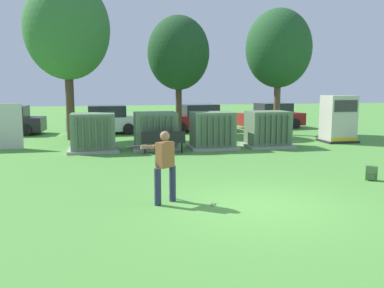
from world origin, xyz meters
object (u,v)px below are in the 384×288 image
sports_ball (213,204)px  parked_car_rightmost (272,116)px  transformer_east (268,129)px  batter (163,163)px  parked_car_right_of_center (197,119)px  transformer_mid_east (212,131)px  backpack (372,173)px  transformer_mid_west (155,131)px  transformer_west (93,133)px  parked_car_left_of_center (105,121)px  generator_enclosure (338,119)px  park_bench (163,140)px  parked_car_leftmost (6,121)px

sports_ball → parked_car_rightmost: size_ratio=0.02×
transformer_east → batter: bearing=-126.7°
transformer_east → parked_car_right_of_center: 7.15m
transformer_mid_east → sports_ball: size_ratio=23.33×
parked_car_right_of_center → backpack: bearing=-81.5°
transformer_mid_west → transformer_west: bearing=-178.1°
sports_ball → parked_car_right_of_center: (3.18, 15.48, 0.71)m
transformer_west → parked_car_left_of_center: 6.54m
batter → generator_enclosure: bearing=41.3°
transformer_mid_west → parked_car_left_of_center: same height
transformer_mid_east → generator_enclosure: bearing=6.3°
transformer_east → transformer_west: bearing=177.8°
parked_car_left_of_center → transformer_west: bearing=-94.9°
transformer_west → park_bench: 3.06m
sports_ball → transformer_mid_east: bearing=75.1°
transformer_east → generator_enclosure: (4.00, 0.74, 0.35)m
transformer_west → sports_ball: transformer_west is taller
transformer_mid_east → parked_car_right_of_center: (0.90, 6.93, -0.04)m
batter → transformer_mid_east: bearing=67.3°
transformer_west → parked_car_rightmost: size_ratio=0.48×
generator_enclosure → parked_car_right_of_center: bearing=132.5°
transformer_mid_east → batter: bearing=-112.7°
backpack → parked_car_rightmost: (3.06, 14.70, 0.54)m
sports_ball → parked_car_leftmost: (-7.82, 15.96, 0.71)m
park_bench → parked_car_left_of_center: 7.97m
transformer_east → parked_car_leftmost: (-12.70, 7.42, -0.04)m
sports_ball → parked_car_left_of_center: size_ratio=0.02×
transformer_mid_west → park_bench: (0.17, -1.21, -0.25)m
parked_car_right_of_center → parked_car_rightmost: bearing=8.4°
transformer_east → parked_car_leftmost: bearing=149.7°
parked_car_right_of_center → generator_enclosure: bearing=-47.5°
generator_enclosure → backpack: size_ratio=5.23×
transformer_east → generator_enclosure: size_ratio=0.91×
park_bench → parked_car_leftmost: 11.35m
parked_car_rightmost → backpack: bearing=-101.8°
batter → parked_car_leftmost: size_ratio=0.40×
transformer_mid_east → backpack: bearing=-66.8°
transformer_west → transformer_mid_east: size_ratio=1.00×
park_bench → transformer_mid_west: bearing=98.1°
parked_car_left_of_center → parked_car_right_of_center: bearing=1.5°
transformer_mid_east → park_bench: size_ratio=1.14×
park_bench → parked_car_rightmost: parked_car_rightmost is taller
transformer_mid_east → parked_car_leftmost: bearing=143.8°
transformer_mid_west → parked_car_rightmost: same height
transformer_east → parked_car_right_of_center: bearing=103.7°
transformer_mid_east → sports_ball: transformer_mid_east is taller
parked_car_leftmost → parked_car_left_of_center: size_ratio=1.02×
transformer_west → transformer_mid_west: size_ratio=1.00×
generator_enclosure → backpack: generator_enclosure is taller
parked_car_left_of_center → parked_car_right_of_center: 5.50m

